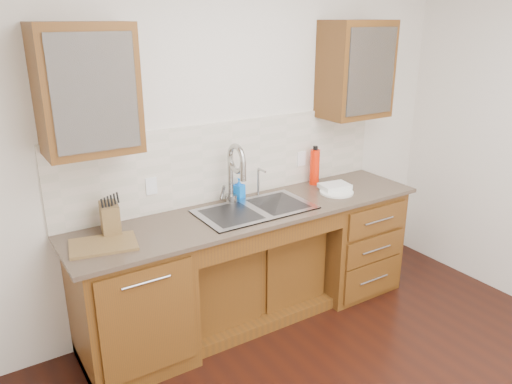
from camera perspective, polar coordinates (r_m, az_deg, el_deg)
wall_back at (r=3.78m, az=-3.28°, el=6.01°), size 4.00×0.10×2.70m
base_cabinet_left at (r=3.47m, az=-14.05°, el=-12.23°), size 0.70×0.62×0.88m
base_cabinet_center at (r=3.92m, az=-1.04°, el=-9.15°), size 1.20×0.44×0.70m
base_cabinet_right at (r=4.34m, az=10.40°, el=-5.20°), size 0.70×0.62×0.88m
countertop at (r=3.61m, az=-0.21°, el=-2.21°), size 2.70×0.65×0.03m
backsplash at (r=3.76m, az=-2.78°, el=3.68°), size 2.70×0.02×0.59m
sink at (r=3.62m, az=-0.09°, el=-3.31°), size 0.84×0.46×0.19m
faucet at (r=3.67m, az=-2.94°, el=1.74°), size 0.04×0.04×0.40m
filter_tap at (r=3.83m, az=0.26°, el=1.26°), size 0.02×0.02×0.24m
upper_cabinet_left at (r=3.10m, az=-18.81°, el=11.01°), size 0.55×0.34×0.75m
upper_cabinet_right at (r=4.14m, az=11.29°, el=13.55°), size 0.55×0.34×0.75m
outlet_left at (r=3.51m, az=-11.88°, el=0.67°), size 0.08×0.01×0.12m
outlet_right at (r=4.12m, az=5.20°, el=3.82°), size 0.08×0.01×0.12m
soap_bottle at (r=3.79m, az=-1.95°, el=0.43°), size 0.09×0.10×0.16m
water_bottle at (r=4.12m, az=6.71°, el=2.85°), size 0.09×0.09×0.29m
plate at (r=3.98m, az=9.19°, el=-0.02°), size 0.32×0.32×0.01m
dish_towel at (r=4.03m, az=8.98°, el=0.66°), size 0.25×0.20×0.04m
knife_block at (r=3.31m, az=-16.34°, el=-2.93°), size 0.14×0.19×0.20m
cutting_board at (r=3.18m, az=-17.06°, el=-5.78°), size 0.44×0.35×0.02m
cup_left_a at (r=3.09m, az=-20.11°, el=9.85°), size 0.16×0.16×0.10m
cup_left_b at (r=3.14m, az=-16.72°, el=10.37°), size 0.13×0.13×0.10m
cup_right_a at (r=4.07m, az=10.10°, el=12.87°), size 0.18×0.18×0.11m
cup_right_b at (r=4.24m, az=12.54°, el=12.82°), size 0.12×0.12×0.09m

